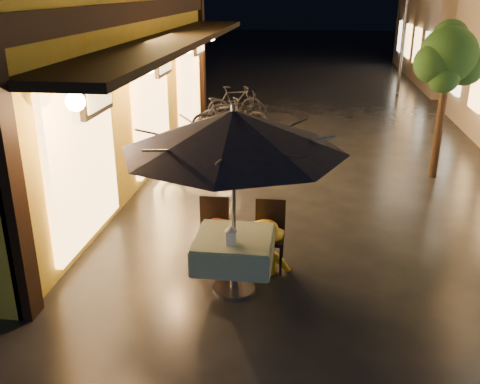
# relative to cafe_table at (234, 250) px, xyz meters

# --- Properties ---
(ground) EXTENTS (90.00, 90.00, 0.00)m
(ground) POSITION_rel_cafe_table_xyz_m (1.10, 0.47, -0.59)
(ground) COLOR black
(ground) RESTS_ON ground
(street_tree) EXTENTS (1.43, 1.20, 3.15)m
(street_tree) POSITION_rel_cafe_table_xyz_m (3.51, 4.98, 1.83)
(street_tree) COLOR black
(street_tree) RESTS_ON ground
(streetlamp_far) EXTENTS (0.36, 0.36, 4.23)m
(streetlamp_far) POSITION_rel_cafe_table_xyz_m (4.10, 14.47, 2.33)
(streetlamp_far) COLOR #59595E
(streetlamp_far) RESTS_ON ground
(cafe_table) EXTENTS (0.99, 0.99, 0.78)m
(cafe_table) POSITION_rel_cafe_table_xyz_m (0.00, 0.00, 0.00)
(cafe_table) COLOR #59595E
(cafe_table) RESTS_ON ground
(patio_umbrella) EXTENTS (2.74, 2.74, 2.46)m
(patio_umbrella) POSITION_rel_cafe_table_xyz_m (0.00, 0.00, 1.56)
(patio_umbrella) COLOR #59595E
(patio_umbrella) RESTS_ON ground
(cafe_chair_left) EXTENTS (0.42, 0.42, 0.97)m
(cafe_chair_left) POSITION_rel_cafe_table_xyz_m (-0.40, 0.74, -0.05)
(cafe_chair_left) COLOR black
(cafe_chair_left) RESTS_ON ground
(cafe_chair_right) EXTENTS (0.42, 0.42, 0.97)m
(cafe_chair_right) POSITION_rel_cafe_table_xyz_m (0.40, 0.74, -0.05)
(cafe_chair_right) COLOR black
(cafe_chair_right) RESTS_ON ground
(table_lantern) EXTENTS (0.16, 0.16, 0.25)m
(table_lantern) POSITION_rel_cafe_table_xyz_m (0.00, -0.23, 0.33)
(table_lantern) COLOR white
(table_lantern) RESTS_ON cafe_table
(person_orange) EXTENTS (0.76, 0.60, 1.50)m
(person_orange) POSITION_rel_cafe_table_xyz_m (-0.32, 0.54, 0.17)
(person_orange) COLOR #C7452C
(person_orange) RESTS_ON ground
(person_yellow) EXTENTS (1.08, 0.81, 1.48)m
(person_yellow) POSITION_rel_cafe_table_xyz_m (0.35, 0.56, 0.15)
(person_yellow) COLOR #F0AD11
(person_yellow) RESTS_ON ground
(bicycle_0) EXTENTS (1.78, 0.73, 0.91)m
(bicycle_0) POSITION_rel_cafe_table_xyz_m (-1.25, 3.95, -0.13)
(bicycle_0) COLOR black
(bicycle_0) RESTS_ON ground
(bicycle_1) EXTENTS (1.69, 0.84, 0.98)m
(bicycle_1) POSITION_rel_cafe_table_xyz_m (-1.17, 5.58, -0.10)
(bicycle_1) COLOR black
(bicycle_1) RESTS_ON ground
(bicycle_2) EXTENTS (1.61, 0.58, 0.84)m
(bicycle_2) POSITION_rel_cafe_table_xyz_m (-1.13, 6.48, -0.17)
(bicycle_2) COLOR black
(bicycle_2) RESTS_ON ground
(bicycle_3) EXTENTS (1.79, 1.14, 1.04)m
(bicycle_3) POSITION_rel_cafe_table_xyz_m (-1.38, 7.64, -0.07)
(bicycle_3) COLOR black
(bicycle_3) RESTS_ON ground
(bicycle_4) EXTENTS (1.94, 0.77, 1.00)m
(bicycle_4) POSITION_rel_cafe_table_xyz_m (-1.12, 7.95, -0.09)
(bicycle_4) COLOR black
(bicycle_4) RESTS_ON ground
(bicycle_5) EXTENTS (1.72, 1.04, 1.00)m
(bicycle_5) POSITION_rel_cafe_table_xyz_m (-1.34, 9.62, -0.09)
(bicycle_5) COLOR black
(bicycle_5) RESTS_ON ground
(bicycle_6) EXTENTS (1.75, 0.98, 0.87)m
(bicycle_6) POSITION_rel_cafe_table_xyz_m (-1.18, 9.30, -0.15)
(bicycle_6) COLOR black
(bicycle_6) RESTS_ON ground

